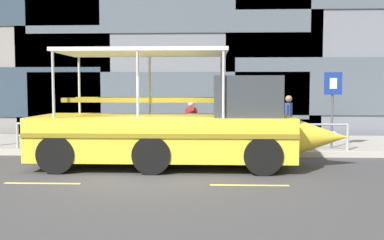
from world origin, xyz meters
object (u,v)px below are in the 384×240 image
at_px(parking_sign, 333,97).
at_px(duck_tour_boat, 181,128).
at_px(pedestrian_near_bow, 288,115).
at_px(pedestrian_mid_left, 191,119).

relative_size(parking_sign, duck_tour_boat, 0.29).
xyz_separation_m(duck_tour_boat, pedestrian_near_bow, (3.66, 3.79, 0.17)).
relative_size(parking_sign, pedestrian_near_bow, 1.45).
distance_m(parking_sign, pedestrian_near_bow, 1.77).
xyz_separation_m(parking_sign, pedestrian_mid_left, (-4.82, 0.21, -0.78)).
relative_size(duck_tour_boat, pedestrian_mid_left, 5.52).
xyz_separation_m(duck_tour_boat, pedestrian_mid_left, (0.14, 3.01, 0.06)).
height_order(pedestrian_near_bow, pedestrian_mid_left, pedestrian_near_bow).
height_order(duck_tour_boat, pedestrian_near_bow, duck_tour_boat).
bearing_deg(pedestrian_near_bow, pedestrian_mid_left, -167.48).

